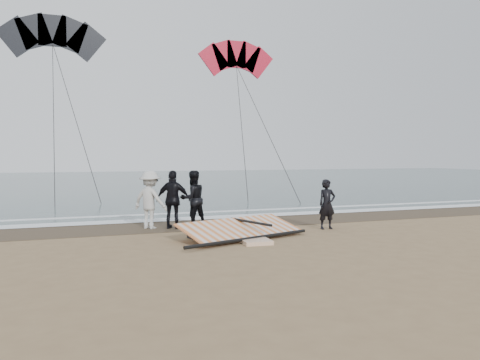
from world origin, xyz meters
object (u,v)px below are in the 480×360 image
object	(u,v)px
board_cream	(261,224)
sail_rig	(237,230)
man_main	(327,204)
board_white	(246,236)

from	to	relation	value
board_cream	sail_rig	size ratio (longest dim) A/B	0.54
man_main	board_cream	distance (m)	2.34
sail_rig	board_white	bearing A→B (deg)	-32.29
sail_rig	man_main	bearing A→B (deg)	7.63
man_main	board_white	xyz separation A→B (m)	(-3.04, -0.58, -0.76)
board_cream	board_white	bearing A→B (deg)	-127.43
man_main	sail_rig	world-z (taller)	man_main
man_main	sail_rig	size ratio (longest dim) A/B	0.40
board_white	board_cream	size ratio (longest dim) A/B	1.26
board_white	board_cream	world-z (taller)	board_white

